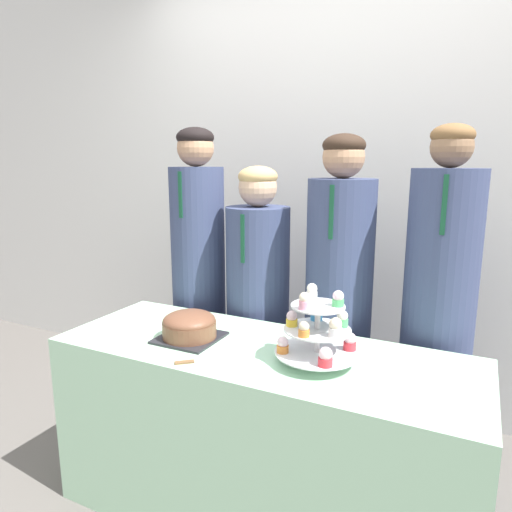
{
  "coord_description": "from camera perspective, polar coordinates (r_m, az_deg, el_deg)",
  "views": [
    {
      "loc": [
        0.7,
        -1.17,
        1.42
      ],
      "look_at": [
        -0.03,
        0.32,
        1.08
      ],
      "focal_mm": 32.0,
      "sensor_mm": 36.0,
      "label": 1
    }
  ],
  "objects": [
    {
      "name": "student_3",
      "position": [
        2.06,
        21.64,
        -8.47
      ],
      "size": [
        0.29,
        0.29,
        1.56
      ],
      "color": "#384266",
      "rests_on": "ground_plane"
    },
    {
      "name": "table",
      "position": [
        1.93,
        0.49,
        -21.44
      ],
      "size": [
        1.61,
        0.58,
        0.72
      ],
      "color": "#A8DBB2",
      "rests_on": "ground_plane"
    },
    {
      "name": "cake_knife",
      "position": [
        1.67,
        -7.49,
        -12.93
      ],
      "size": [
        0.19,
        0.16,
        0.01
      ],
      "rotation": [
        0.0,
        0.0,
        0.7
      ],
      "color": "silver",
      "rests_on": "table"
    },
    {
      "name": "student_2",
      "position": [
        2.13,
        10.17,
        -7.46
      ],
      "size": [
        0.3,
        0.3,
        1.54
      ],
      "color": "#384266",
      "rests_on": "ground_plane"
    },
    {
      "name": "wall_back",
      "position": [
        2.67,
        11.12,
        9.91
      ],
      "size": [
        9.0,
        0.06,
        2.7
      ],
      "color": "silver",
      "rests_on": "ground_plane"
    },
    {
      "name": "cupcake_stand",
      "position": [
        1.62,
        7.78,
        -9.14
      ],
      "size": [
        0.29,
        0.29,
        0.27
      ],
      "color": "silver",
      "rests_on": "table"
    },
    {
      "name": "round_cake",
      "position": [
        1.85,
        -8.33,
        -8.61
      ],
      "size": [
        0.23,
        0.23,
        0.11
      ],
      "color": "#232328",
      "rests_on": "table"
    },
    {
      "name": "student_0",
      "position": [
        2.42,
        -7.13,
        -4.15
      ],
      "size": [
        0.28,
        0.28,
        1.59
      ],
      "color": "#384266",
      "rests_on": "ground_plane"
    },
    {
      "name": "student_1",
      "position": [
        2.28,
        0.22,
        -7.75
      ],
      "size": [
        0.31,
        0.31,
        1.4
      ],
      "color": "#384266",
      "rests_on": "ground_plane"
    }
  ]
}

